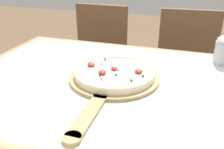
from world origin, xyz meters
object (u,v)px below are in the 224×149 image
at_px(pizza, 114,72).
at_px(chair_right, 185,70).
at_px(chair_left, 98,59).
at_px(pizza_peel, 112,80).

distance_m(pizza, chair_right, 0.83).
relative_size(chair_left, chair_right, 1.00).
xyz_separation_m(pizza, chair_left, (-0.35, 0.74, -0.28)).
height_order(chair_left, chair_right, same).
height_order(pizza_peel, chair_right, chair_right).
bearing_deg(chair_left, chair_right, 1.79).
xyz_separation_m(pizza_peel, pizza, (-0.00, 0.03, 0.02)).
bearing_deg(chair_left, pizza, -62.78).
bearing_deg(pizza, chair_left, 115.42).
xyz_separation_m(pizza, chair_right, (0.26, 0.74, -0.28)).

